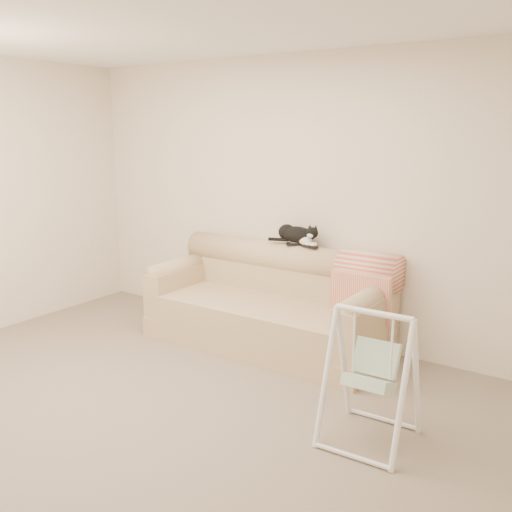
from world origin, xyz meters
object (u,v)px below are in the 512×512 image
at_px(remote_b, 310,246).
at_px(tuxedo_cat, 297,234).
at_px(sofa, 269,306).
at_px(baby_swing, 371,376).
at_px(remote_a, 296,244).

bearing_deg(remote_b, tuxedo_cat, 166.80).
bearing_deg(sofa, baby_swing, -36.01).
relative_size(remote_b, tuxedo_cat, 0.35).
distance_m(remote_a, baby_swing, 1.90).
height_order(remote_a, tuxedo_cat, tuxedo_cat).
bearing_deg(tuxedo_cat, sofa, -118.56).
relative_size(sofa, tuxedo_cat, 4.35).
bearing_deg(baby_swing, remote_b, 132.48).
height_order(sofa, remote_a, remote_a).
relative_size(sofa, remote_a, 12.33).
bearing_deg(tuxedo_cat, baby_swing, -44.78).
distance_m(sofa, remote_a, 0.62).
bearing_deg(remote_a, tuxedo_cat, 81.48).
height_order(sofa, tuxedo_cat, tuxedo_cat).
xyz_separation_m(remote_a, remote_b, (0.15, -0.02, -0.00)).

